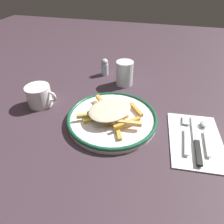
{
  "coord_description": "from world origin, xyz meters",
  "views": [
    {
      "loc": [
        0.13,
        -0.5,
        0.43
      ],
      "look_at": [
        0.0,
        0.0,
        0.04
      ],
      "focal_mm": 32.04,
      "sensor_mm": 36.0,
      "label": 1
    }
  ],
  "objects_px": {
    "plate": "(112,118)",
    "fork": "(186,133)",
    "coffee_mug": "(39,96)",
    "napkin": "(196,139)",
    "water_glass": "(125,73)",
    "spoon": "(205,131)",
    "fries_heap": "(111,111)",
    "knife": "(197,142)",
    "salt_shaker": "(105,67)"
  },
  "relations": [
    {
      "from": "plate",
      "to": "fork",
      "type": "xyz_separation_m",
      "value": [
        0.24,
        -0.01,
        -0.0
      ]
    },
    {
      "from": "plate",
      "to": "coffee_mug",
      "type": "height_order",
      "value": "coffee_mug"
    },
    {
      "from": "napkin",
      "to": "fork",
      "type": "distance_m",
      "value": 0.03
    },
    {
      "from": "fork",
      "to": "water_glass",
      "type": "distance_m",
      "value": 0.37
    },
    {
      "from": "plate",
      "to": "fork",
      "type": "distance_m",
      "value": 0.24
    },
    {
      "from": "spoon",
      "to": "coffee_mug",
      "type": "xyz_separation_m",
      "value": [
        -0.57,
        0.02,
        0.03
      ]
    },
    {
      "from": "fries_heap",
      "to": "spoon",
      "type": "bearing_deg",
      "value": 1.96
    },
    {
      "from": "knife",
      "to": "water_glass",
      "type": "height_order",
      "value": "water_glass"
    },
    {
      "from": "fork",
      "to": "water_glass",
      "type": "bearing_deg",
      "value": 132.59
    },
    {
      "from": "knife",
      "to": "salt_shaker",
      "type": "relative_size",
      "value": 2.75
    },
    {
      "from": "fries_heap",
      "to": "water_glass",
      "type": "xyz_separation_m",
      "value": [
        -0.01,
        0.25,
        0.01
      ]
    },
    {
      "from": "water_glass",
      "to": "salt_shaker",
      "type": "height_order",
      "value": "water_glass"
    },
    {
      "from": "spoon",
      "to": "water_glass",
      "type": "bearing_deg",
      "value": 140.93
    },
    {
      "from": "plate",
      "to": "fries_heap",
      "type": "bearing_deg",
      "value": -164.09
    },
    {
      "from": "napkin",
      "to": "salt_shaker",
      "type": "distance_m",
      "value": 0.51
    },
    {
      "from": "fork",
      "to": "knife",
      "type": "relative_size",
      "value": 0.84
    },
    {
      "from": "fries_heap",
      "to": "napkin",
      "type": "height_order",
      "value": "fries_heap"
    },
    {
      "from": "napkin",
      "to": "knife",
      "type": "xyz_separation_m",
      "value": [
        0.0,
        -0.02,
        0.01
      ]
    },
    {
      "from": "spoon",
      "to": "salt_shaker",
      "type": "bearing_deg",
      "value": 142.68
    },
    {
      "from": "salt_shaker",
      "to": "plate",
      "type": "bearing_deg",
      "value": -70.09
    },
    {
      "from": "napkin",
      "to": "coffee_mug",
      "type": "xyz_separation_m",
      "value": [
        -0.54,
        0.05,
        0.03
      ]
    },
    {
      "from": "fork",
      "to": "salt_shaker",
      "type": "height_order",
      "value": "salt_shaker"
    },
    {
      "from": "water_glass",
      "to": "coffee_mug",
      "type": "xyz_separation_m",
      "value": [
        -0.27,
        -0.23,
        -0.01
      ]
    },
    {
      "from": "napkin",
      "to": "spoon",
      "type": "relative_size",
      "value": 1.53
    },
    {
      "from": "spoon",
      "to": "coffee_mug",
      "type": "distance_m",
      "value": 0.57
    },
    {
      "from": "napkin",
      "to": "coffee_mug",
      "type": "bearing_deg",
      "value": 174.24
    },
    {
      "from": "fork",
      "to": "spoon",
      "type": "relative_size",
      "value": 1.16
    },
    {
      "from": "spoon",
      "to": "coffee_mug",
      "type": "bearing_deg",
      "value": 178.01
    },
    {
      "from": "plate",
      "to": "fries_heap",
      "type": "relative_size",
      "value": 1.43
    },
    {
      "from": "plate",
      "to": "knife",
      "type": "height_order",
      "value": "plate"
    },
    {
      "from": "fork",
      "to": "spoon",
      "type": "xyz_separation_m",
      "value": [
        0.06,
        0.02,
        0.0
      ]
    },
    {
      "from": "plate",
      "to": "napkin",
      "type": "distance_m",
      "value": 0.26
    },
    {
      "from": "water_glass",
      "to": "coffee_mug",
      "type": "distance_m",
      "value": 0.35
    },
    {
      "from": "knife",
      "to": "plate",
      "type": "bearing_deg",
      "value": 170.34
    },
    {
      "from": "plate",
      "to": "knife",
      "type": "bearing_deg",
      "value": -9.66
    },
    {
      "from": "coffee_mug",
      "to": "salt_shaker",
      "type": "height_order",
      "value": "salt_shaker"
    },
    {
      "from": "plate",
      "to": "water_glass",
      "type": "xyz_separation_m",
      "value": [
        -0.01,
        0.25,
        0.04
      ]
    },
    {
      "from": "napkin",
      "to": "spoon",
      "type": "xyz_separation_m",
      "value": [
        0.03,
        0.03,
        0.01
      ]
    },
    {
      "from": "napkin",
      "to": "water_glass",
      "type": "distance_m",
      "value": 0.39
    },
    {
      "from": "salt_shaker",
      "to": "coffee_mug",
      "type": "bearing_deg",
      "value": -119.28
    },
    {
      "from": "fries_heap",
      "to": "fork",
      "type": "relative_size",
      "value": 1.18
    },
    {
      "from": "napkin",
      "to": "knife",
      "type": "height_order",
      "value": "knife"
    },
    {
      "from": "knife",
      "to": "water_glass",
      "type": "bearing_deg",
      "value": 132.52
    },
    {
      "from": "water_glass",
      "to": "salt_shaker",
      "type": "relative_size",
      "value": 1.32
    },
    {
      "from": "napkin",
      "to": "salt_shaker",
      "type": "height_order",
      "value": "salt_shaker"
    },
    {
      "from": "spoon",
      "to": "water_glass",
      "type": "height_order",
      "value": "water_glass"
    },
    {
      "from": "plate",
      "to": "napkin",
      "type": "height_order",
      "value": "plate"
    },
    {
      "from": "knife",
      "to": "spoon",
      "type": "distance_m",
      "value": 0.06
    },
    {
      "from": "spoon",
      "to": "salt_shaker",
      "type": "xyz_separation_m",
      "value": [
        -0.41,
        0.31,
        0.03
      ]
    },
    {
      "from": "knife",
      "to": "salt_shaker",
      "type": "bearing_deg",
      "value": 136.17
    }
  ]
}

